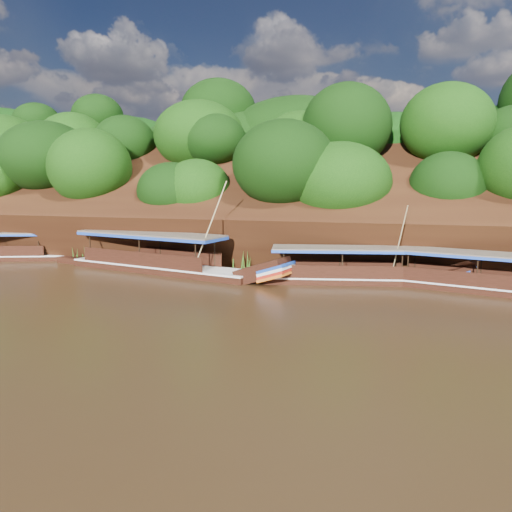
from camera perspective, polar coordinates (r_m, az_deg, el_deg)
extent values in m
plane|color=black|center=(25.39, 5.70, -6.10)|extent=(160.00, 160.00, 0.00)
cube|color=black|center=(40.52, 9.65, 4.41)|extent=(120.00, 16.12, 13.64)
cube|color=black|center=(50.78, 10.71, 1.28)|extent=(120.00, 24.00, 12.00)
ellipsoid|color=#18400A|center=(57.47, -21.34, 10.69)|extent=(20.00, 10.00, 8.00)
ellipsoid|color=#18400A|center=(40.59, 1.02, 4.54)|extent=(18.00, 8.00, 6.40)
ellipsoid|color=#18400A|center=(47.45, 10.72, 11.89)|extent=(24.00, 11.00, 8.40)
cube|color=black|center=(31.95, 25.33, -3.82)|extent=(11.99, 5.04, 0.83)
cube|color=silver|center=(31.87, 25.38, -3.12)|extent=(12.01, 5.10, 0.09)
cube|color=#4E4237|center=(31.64, 24.26, 0.25)|extent=(9.58, 4.67, 0.11)
cube|color=#1A41AC|center=(31.65, 24.25, 0.05)|extent=(9.58, 4.67, 0.17)
cube|color=black|center=(32.22, 10.85, -3.02)|extent=(11.23, 4.06, 0.83)
cube|color=silver|center=(32.15, 10.87, -2.33)|extent=(11.24, 4.12, 0.09)
cube|color=black|center=(33.36, 21.56, -1.95)|extent=(2.86, 1.98, 1.56)
cube|color=#1A41AC|center=(33.52, 22.71, -1.49)|extent=(1.63, 1.81, 0.57)
cube|color=#B12113|center=(33.57, 22.68, -2.02)|extent=(1.63, 1.81, 0.57)
cube|color=#4E4237|center=(31.78, 9.73, 0.91)|extent=(8.93, 3.91, 0.11)
cube|color=#1A41AC|center=(31.79, 9.72, 0.71)|extent=(8.93, 3.91, 0.17)
cylinder|color=tan|center=(31.67, 16.08, 1.66)|extent=(0.82, 1.54, 4.43)
cube|color=black|center=(36.02, -10.83, -1.78)|extent=(14.80, 5.76, 1.00)
cube|color=silver|center=(35.93, -10.86, -1.03)|extent=(14.81, 5.84, 0.11)
cube|color=black|center=(31.33, 0.81, -1.75)|extent=(3.77, 2.58, 1.97)
cube|color=#1A41AC|center=(30.86, 2.31, -1.29)|extent=(2.19, 2.27, 0.73)
cube|color=#B12113|center=(30.93, 2.30, -1.98)|extent=(2.19, 2.27, 0.73)
cube|color=#4E4237|center=(36.22, -12.07, 2.52)|extent=(11.79, 5.38, 0.13)
cube|color=#1A41AC|center=(36.23, -12.07, 2.31)|extent=(11.79, 5.38, 0.20)
cylinder|color=tan|center=(32.71, -5.26, 3.58)|extent=(1.89, 1.59, 5.69)
cube|color=black|center=(45.36, -26.46, -0.39)|extent=(10.85, 5.39, 0.84)
cube|color=silver|center=(45.30, -26.50, 0.11)|extent=(10.87, 5.45, 0.09)
cube|color=black|center=(43.24, -19.12, 0.52)|extent=(2.92, 2.27, 1.54)
cube|color=#1A41AC|center=(43.02, -18.28, 0.89)|extent=(1.77, 1.93, 0.56)
cube|color=#B12113|center=(43.06, -18.26, 0.48)|extent=(1.77, 1.93, 0.56)
cone|color=#2F6018|center=(41.29, -19.51, 0.34)|extent=(1.50, 1.50, 1.60)
cone|color=#2F6018|center=(38.06, -9.81, 0.19)|extent=(1.50, 1.50, 1.80)
cone|color=#2F6018|center=(35.36, -1.78, -0.63)|extent=(1.50, 1.50, 1.44)
cone|color=#2F6018|center=(34.69, 8.29, -0.55)|extent=(1.50, 1.50, 1.86)
cone|color=#2F6018|center=(34.68, 21.50, -0.98)|extent=(1.50, 1.50, 1.98)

